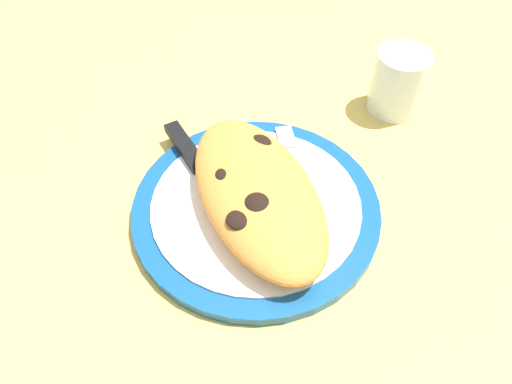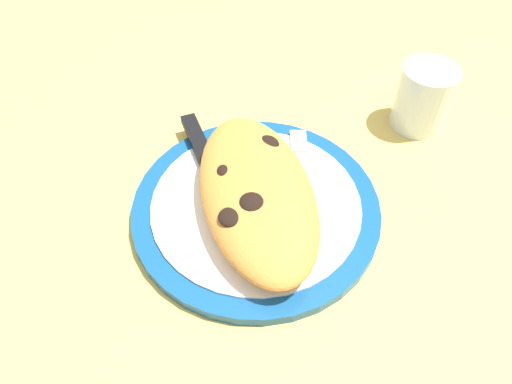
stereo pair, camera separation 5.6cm
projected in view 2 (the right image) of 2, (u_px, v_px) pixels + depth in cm
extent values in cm
cube|color=#DBB756|center=(256.00, 219.00, 60.23)|extent=(150.00, 150.00, 3.00)
cylinder|color=navy|center=(256.00, 208.00, 58.52)|extent=(29.93, 29.93, 1.49)
cylinder|color=white|center=(256.00, 204.00, 57.84)|extent=(25.25, 25.25, 0.30)
ellipsoid|color=orange|center=(254.00, 193.00, 55.44)|extent=(26.29, 13.74, 4.93)
ellipsoid|color=black|center=(224.00, 171.00, 55.22)|extent=(2.21, 1.87, 0.73)
ellipsoid|color=black|center=(250.00, 172.00, 54.75)|extent=(2.36, 2.20, 0.66)
ellipsoid|color=black|center=(268.00, 144.00, 58.55)|extent=(3.61, 3.28, 1.05)
ellipsoid|color=black|center=(230.00, 217.00, 51.18)|extent=(3.63, 3.61, 0.95)
ellipsoid|color=black|center=(253.00, 202.00, 51.99)|extent=(3.55, 3.49, 1.10)
cube|color=silver|center=(302.00, 189.00, 58.87)|extent=(12.62, 4.15, 0.40)
cube|color=silver|center=(299.00, 141.00, 64.30)|extent=(4.43, 3.15, 0.40)
cube|color=silver|center=(223.00, 200.00, 57.76)|extent=(12.35, 2.93, 0.40)
cube|color=black|center=(197.00, 139.00, 63.95)|extent=(9.49, 3.01, 1.20)
cylinder|color=silver|center=(423.00, 97.00, 66.19)|extent=(7.55, 7.55, 9.13)
cylinder|color=silver|center=(420.00, 106.00, 67.29)|extent=(6.94, 6.94, 5.85)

